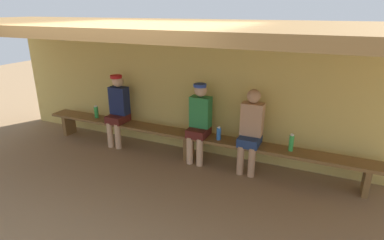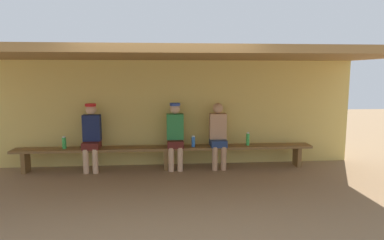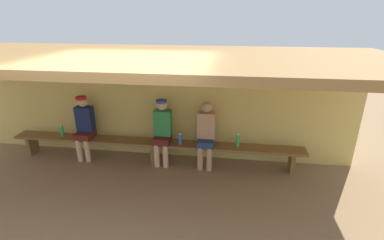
{
  "view_description": "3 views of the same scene",
  "coord_description": "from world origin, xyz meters",
  "px_view_note": "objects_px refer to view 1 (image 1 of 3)",
  "views": [
    {
      "loc": [
        2.11,
        -2.97,
        2.48
      ],
      "look_at": [
        0.24,
        1.15,
        0.87
      ],
      "focal_mm": 29.35,
      "sensor_mm": 36.0,
      "label": 1
    },
    {
      "loc": [
        -0.02,
        -5.06,
        1.94
      ],
      "look_at": [
        0.52,
        1.39,
        1.02
      ],
      "focal_mm": 31.15,
      "sensor_mm": 36.0,
      "label": 2
    },
    {
      "loc": [
        1.49,
        -3.44,
        2.89
      ],
      "look_at": [
        0.81,
        1.45,
        1.01
      ],
      "focal_mm": 26.09,
      "sensor_mm": 36.0,
      "label": 3
    }
  ],
  "objects_px": {
    "player_near_post": "(199,119)",
    "water_bottle_clear": "(291,143)",
    "player_shirtless_tan": "(251,128)",
    "water_bottle_green": "(96,112)",
    "player_middle": "(118,107)",
    "bench": "(189,137)",
    "water_bottle_blue": "(219,133)"
  },
  "relations": [
    {
      "from": "player_near_post",
      "to": "water_bottle_clear",
      "type": "bearing_deg",
      "value": 0.35
    },
    {
      "from": "player_shirtless_tan",
      "to": "water_bottle_green",
      "type": "height_order",
      "value": "player_shirtless_tan"
    },
    {
      "from": "player_middle",
      "to": "bench",
      "type": "bearing_deg",
      "value": -0.14
    },
    {
      "from": "water_bottle_clear",
      "to": "water_bottle_blue",
      "type": "bearing_deg",
      "value": -177.6
    },
    {
      "from": "player_near_post",
      "to": "water_bottle_clear",
      "type": "relative_size",
      "value": 5.0
    },
    {
      "from": "player_near_post",
      "to": "player_middle",
      "type": "bearing_deg",
      "value": 180.0
    },
    {
      "from": "water_bottle_blue",
      "to": "player_shirtless_tan",
      "type": "bearing_deg",
      "value": 4.23
    },
    {
      "from": "water_bottle_green",
      "to": "player_shirtless_tan",
      "type": "bearing_deg",
      "value": -0.13
    },
    {
      "from": "player_shirtless_tan",
      "to": "player_near_post",
      "type": "bearing_deg",
      "value": 179.97
    },
    {
      "from": "water_bottle_clear",
      "to": "player_middle",
      "type": "bearing_deg",
      "value": -179.83
    },
    {
      "from": "player_near_post",
      "to": "water_bottle_blue",
      "type": "relative_size",
      "value": 5.88
    },
    {
      "from": "water_bottle_clear",
      "to": "water_bottle_blue",
      "type": "xyz_separation_m",
      "value": [
        -1.13,
        -0.05,
        -0.02
      ]
    },
    {
      "from": "water_bottle_clear",
      "to": "water_bottle_green",
      "type": "xyz_separation_m",
      "value": [
        -3.69,
        -0.0,
        -0.01
      ]
    },
    {
      "from": "bench",
      "to": "water_bottle_blue",
      "type": "relative_size",
      "value": 26.24
    },
    {
      "from": "water_bottle_clear",
      "to": "water_bottle_green",
      "type": "distance_m",
      "value": 3.69
    },
    {
      "from": "player_near_post",
      "to": "player_shirtless_tan",
      "type": "bearing_deg",
      "value": -0.03
    },
    {
      "from": "player_shirtless_tan",
      "to": "water_bottle_green",
      "type": "xyz_separation_m",
      "value": [
        -3.06,
        0.01,
        -0.15
      ]
    },
    {
      "from": "player_near_post",
      "to": "water_bottle_green",
      "type": "xyz_separation_m",
      "value": [
        -2.19,
        0.01,
        -0.17
      ]
    },
    {
      "from": "bench",
      "to": "player_middle",
      "type": "distance_m",
      "value": 1.5
    },
    {
      "from": "player_shirtless_tan",
      "to": "water_bottle_blue",
      "type": "relative_size",
      "value": 5.84
    },
    {
      "from": "player_near_post",
      "to": "water_bottle_blue",
      "type": "bearing_deg",
      "value": -6.01
    },
    {
      "from": "player_near_post",
      "to": "water_bottle_clear",
      "type": "xyz_separation_m",
      "value": [
        1.5,
        0.01,
        -0.16
      ]
    },
    {
      "from": "bench",
      "to": "player_near_post",
      "type": "height_order",
      "value": "player_near_post"
    },
    {
      "from": "bench",
      "to": "player_middle",
      "type": "height_order",
      "value": "player_middle"
    },
    {
      "from": "water_bottle_blue",
      "to": "player_near_post",
      "type": "bearing_deg",
      "value": 173.99
    },
    {
      "from": "player_shirtless_tan",
      "to": "player_near_post",
      "type": "relative_size",
      "value": 0.99
    },
    {
      "from": "player_middle",
      "to": "player_near_post",
      "type": "height_order",
      "value": "same"
    },
    {
      "from": "bench",
      "to": "player_shirtless_tan",
      "type": "bearing_deg",
      "value": 0.16
    },
    {
      "from": "player_middle",
      "to": "player_near_post",
      "type": "bearing_deg",
      "value": 0.0
    },
    {
      "from": "bench",
      "to": "player_middle",
      "type": "xyz_separation_m",
      "value": [
        -1.46,
        0.0,
        0.36
      ]
    },
    {
      "from": "player_shirtless_tan",
      "to": "water_bottle_clear",
      "type": "xyz_separation_m",
      "value": [
        0.62,
        0.01,
        -0.14
      ]
    },
    {
      "from": "player_middle",
      "to": "water_bottle_blue",
      "type": "relative_size",
      "value": 5.88
    }
  ]
}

